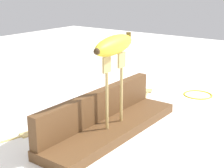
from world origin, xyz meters
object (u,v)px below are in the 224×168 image
(fork_stand_center, at_px, (114,83))
(banana_raised_center, at_px, (114,45))
(fork_fallen_far, at_px, (8,139))
(wire_coil, at_px, (198,94))
(fork_fallen_near, at_px, (147,94))

(fork_stand_center, bearing_deg, banana_raised_center, -169.31)
(fork_fallen_far, relative_size, wire_coil, 2.03)
(fork_stand_center, distance_m, fork_fallen_far, 0.28)
(fork_fallen_far, bearing_deg, fork_fallen_near, -10.10)
(fork_stand_center, distance_m, fork_fallen_near, 0.34)
(fork_fallen_far, bearing_deg, banana_raised_center, -44.52)
(fork_stand_center, xyz_separation_m, banana_raised_center, (-0.00, -0.00, 0.09))
(fork_fallen_near, bearing_deg, fork_stand_center, -163.53)
(fork_fallen_far, height_order, wire_coil, same)
(banana_raised_center, relative_size, fork_fallen_far, 0.95)
(banana_raised_center, bearing_deg, fork_fallen_near, 16.47)
(fork_fallen_near, xyz_separation_m, wire_coil, (0.09, -0.14, -0.00))
(fork_fallen_near, bearing_deg, wire_coil, -55.10)
(fork_stand_center, xyz_separation_m, wire_coil, (0.39, -0.05, -0.12))
(fork_fallen_far, bearing_deg, wire_coil, -21.08)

